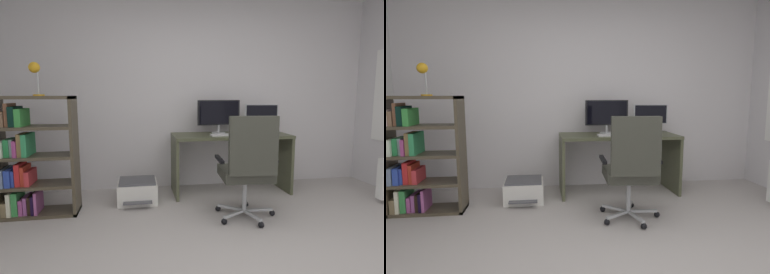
% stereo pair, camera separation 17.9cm
% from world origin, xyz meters
% --- Properties ---
extents(wall_back, '(4.88, 0.10, 2.57)m').
position_xyz_m(wall_back, '(0.00, 2.39, 1.29)').
color(wall_back, silver).
rests_on(wall_back, ground).
extents(desk, '(1.48, 0.62, 0.76)m').
position_xyz_m(desk, '(0.38, 1.96, 0.56)').
color(desk, '#4B4E36').
rests_on(desk, ground).
extents(monitor_main, '(0.57, 0.18, 0.43)m').
position_xyz_m(monitor_main, '(0.25, 2.08, 1.01)').
color(monitor_main, '#B2B5B7').
rests_on(monitor_main, desk).
extents(monitor_secondary, '(0.45, 0.18, 0.37)m').
position_xyz_m(monitor_secondary, '(0.84, 2.08, 0.98)').
color(monitor_secondary, '#B2B5B7').
rests_on(monitor_secondary, desk).
extents(keyboard, '(0.34, 0.13, 0.02)m').
position_xyz_m(keyboard, '(0.26, 1.83, 0.77)').
color(keyboard, silver).
rests_on(keyboard, desk).
extents(computer_mouse, '(0.09, 0.11, 0.03)m').
position_xyz_m(computer_mouse, '(0.53, 1.82, 0.77)').
color(computer_mouse, black).
rests_on(computer_mouse, desk).
extents(office_chair, '(0.63, 0.64, 1.07)m').
position_xyz_m(office_chair, '(0.27, 0.99, 0.57)').
color(office_chair, '#B7BABC').
rests_on(office_chair, ground).
extents(bookshelf, '(0.77, 0.34, 1.25)m').
position_xyz_m(bookshelf, '(-1.91, 1.54, 0.59)').
color(bookshelf, '#473E2D').
rests_on(bookshelf, ground).
extents(desk_lamp, '(0.14, 0.11, 0.34)m').
position_xyz_m(desk_lamp, '(-1.80, 1.54, 1.49)').
color(desk_lamp, gold).
rests_on(desk_lamp, bookshelf).
extents(printer, '(0.45, 0.51, 0.26)m').
position_xyz_m(printer, '(-0.81, 1.76, 0.13)').
color(printer, silver).
rests_on(printer, ground).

